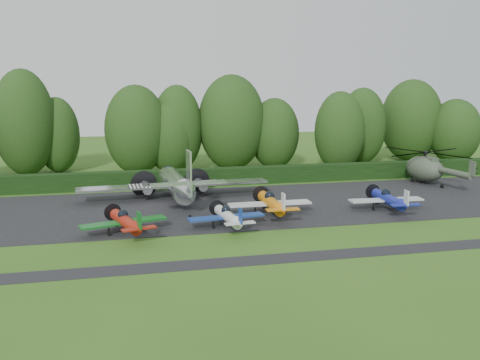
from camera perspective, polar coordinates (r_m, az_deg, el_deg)
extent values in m
plane|color=#325919|center=(43.27, 2.10, -5.84)|extent=(160.00, 160.00, 0.00)
cube|color=black|center=(52.67, -0.64, -2.81)|extent=(70.00, 18.00, 0.01)
cube|color=black|center=(37.77, 4.42, -8.36)|extent=(70.00, 2.00, 0.00)
cube|color=black|center=(63.23, -2.69, -0.53)|extent=(90.00, 1.60, 2.00)
cylinder|color=silver|center=(55.21, -6.86, -0.43)|extent=(2.08, 10.83, 2.08)
cone|color=silver|center=(61.15, -7.43, 0.64)|extent=(2.08, 1.35, 2.08)
cone|color=silver|center=(48.79, -6.10, -1.36)|extent=(2.08, 2.71, 2.08)
sphere|color=black|center=(60.22, -7.36, 0.92)|extent=(1.35, 1.35, 1.35)
cube|color=silver|center=(56.14, -6.94, -0.53)|extent=(19.85, 2.17, 0.20)
cube|color=white|center=(55.90, -10.63, -0.57)|extent=(2.35, 2.26, 0.05)
cube|color=white|center=(56.57, -3.31, -0.27)|extent=(2.35, 2.26, 0.05)
cylinder|color=silver|center=(56.52, -9.91, -0.77)|extent=(0.99, 2.89, 0.99)
cylinder|color=silver|center=(57.05, -4.11, -0.53)|extent=(0.99, 2.89, 0.99)
cylinder|color=black|center=(58.51, -10.00, -0.38)|extent=(2.89, 0.03, 2.89)
cylinder|color=black|center=(59.03, -4.40, -0.15)|extent=(2.89, 0.03, 2.89)
cube|color=silver|center=(47.89, -6.03, -0.37)|extent=(6.77, 1.26, 0.13)
cube|color=silver|center=(47.40, -6.02, 1.06)|extent=(0.16, 1.98, 3.43)
cylinder|color=black|center=(56.38, -9.86, -1.83)|extent=(0.23, 0.81, 0.81)
cylinder|color=black|center=(56.91, -4.04, -1.58)|extent=(0.23, 0.81, 0.81)
cylinder|color=black|center=(48.20, -5.91, -3.95)|extent=(0.16, 0.40, 0.40)
cylinder|color=maroon|center=(43.82, -12.11, -4.37)|extent=(0.96, 5.50, 0.96)
sphere|color=black|center=(44.28, -12.14, -3.61)|extent=(0.84, 0.84, 0.84)
cube|color=#0D5818|center=(44.34, -12.11, -4.39)|extent=(7.00, 1.30, 0.14)
cube|color=maroon|center=(40.57, -12.08, -5.22)|extent=(2.60, 0.70, 0.10)
cube|color=#0D5818|center=(40.30, -12.11, -4.37)|extent=(0.10, 0.80, 1.30)
cylinder|color=black|center=(47.25, -12.16, -3.27)|extent=(1.50, 0.02, 1.50)
cylinder|color=black|center=(44.37, -13.76, -5.48)|extent=(0.14, 0.44, 0.44)
cylinder|color=black|center=(44.37, -10.39, -5.35)|extent=(0.14, 0.44, 0.44)
cylinder|color=black|center=(46.57, -12.10, -4.67)|extent=(0.12, 0.40, 0.40)
cylinder|color=silver|center=(44.71, -1.29, -3.92)|extent=(0.89, 5.12, 0.89)
sphere|color=black|center=(45.14, -1.43, -3.23)|extent=(0.78, 0.78, 0.78)
cube|color=navy|center=(45.19, -1.41, -3.95)|extent=(6.52, 1.21, 0.13)
cube|color=silver|center=(41.74, -0.47, -4.66)|extent=(2.42, 0.65, 0.09)
cube|color=navy|center=(41.50, -0.44, -3.88)|extent=(0.09, 0.75, 1.21)
cylinder|color=black|center=(47.86, -2.06, -2.94)|extent=(1.40, 0.02, 1.40)
cylinder|color=black|center=(44.99, -2.88, -4.97)|extent=(0.13, 0.41, 0.41)
cylinder|color=black|center=(45.44, 0.15, -4.80)|extent=(0.13, 0.41, 0.41)
cylinder|color=black|center=(47.24, -1.86, -4.22)|extent=(0.11, 0.37, 0.37)
cylinder|color=#CD720C|center=(48.78, 3.36, -2.47)|extent=(1.05, 6.04, 1.05)
sphere|color=black|center=(49.29, 3.16, -1.74)|extent=(0.92, 0.92, 0.92)
cube|color=silver|center=(49.34, 3.18, -2.51)|extent=(7.69, 1.43, 0.15)
cube|color=#CD720C|center=(45.34, 4.61, -3.15)|extent=(2.85, 0.77, 0.11)
cube|color=silver|center=(45.08, 4.67, -2.30)|extent=(0.11, 0.88, 1.43)
cylinder|color=black|center=(52.45, 2.20, -1.52)|extent=(1.65, 0.02, 1.65)
cylinder|color=black|center=(48.97, 1.63, -3.62)|extent=(0.15, 0.48, 0.48)
cylinder|color=black|center=(49.73, 4.83, -3.43)|extent=(0.15, 0.48, 0.48)
cylinder|color=black|center=(51.70, 2.48, -2.88)|extent=(0.13, 0.44, 0.44)
cylinder|color=navy|center=(52.47, 15.56, -2.00)|extent=(0.98, 5.63, 0.98)
sphere|color=black|center=(52.90, 15.27, -1.37)|extent=(0.86, 0.86, 0.86)
cube|color=#B8BBBF|center=(52.94, 15.29, -2.05)|extent=(7.16, 1.33, 0.14)
cube|color=navy|center=(49.54, 17.39, -2.54)|extent=(2.66, 0.72, 0.10)
cube|color=#B8BBBF|center=(49.31, 17.50, -1.81)|extent=(0.10, 0.82, 1.33)
cylinder|color=black|center=(55.62, 13.81, -1.21)|extent=(1.53, 0.02, 1.53)
cylinder|color=black|center=(52.34, 14.06, -3.02)|extent=(0.14, 0.45, 0.45)
cylinder|color=black|center=(53.57, 16.61, -2.83)|extent=(0.14, 0.45, 0.45)
cylinder|color=black|center=(54.98, 14.22, -2.39)|extent=(0.12, 0.41, 0.41)
ellipsoid|color=#3D4736|center=(67.50, 19.08, 1.16)|extent=(3.12, 5.72, 2.99)
cylinder|color=#3D4736|center=(63.72, 21.20, 0.76)|extent=(0.70, 6.00, 0.70)
cube|color=#3D4736|center=(61.06, 22.85, 1.09)|extent=(0.12, 0.90, 1.60)
cylinder|color=black|center=(67.28, 19.16, 2.42)|extent=(0.30, 0.30, 0.80)
cylinder|color=black|center=(67.22, 19.18, 2.80)|extent=(0.70, 0.70, 0.25)
cylinder|color=black|center=(67.22, 19.18, 2.80)|extent=(12.00, 12.00, 0.06)
cube|color=#3D4736|center=(66.65, 19.50, 2.02)|extent=(0.90, 2.00, 0.70)
ellipsoid|color=black|center=(68.83, 18.40, 1.46)|extent=(1.90, 1.90, 1.71)
cylinder|color=black|center=(67.91, 17.93, 0.00)|extent=(0.18, 0.56, 0.56)
cylinder|color=black|center=(68.94, 19.37, 0.07)|extent=(0.18, 0.56, 0.56)
cylinder|color=black|center=(65.10, 20.46, -0.65)|extent=(0.16, 0.48, 0.48)
cylinder|color=#3F3326|center=(71.14, 17.48, 0.69)|extent=(0.11, 0.11, 1.07)
cylinder|color=#3F3326|center=(72.51, 19.31, 0.76)|extent=(0.11, 0.11, 1.07)
cube|color=beige|center=(71.72, 18.43, 1.21)|extent=(2.85, 0.07, 0.89)
cylinder|color=black|center=(75.42, -18.73, 2.01)|extent=(0.70, 0.70, 3.28)
ellipsoid|color=black|center=(75.02, -18.88, 4.56)|extent=(5.73, 5.73, 10.03)
cylinder|color=black|center=(85.26, 21.78, 2.71)|extent=(0.70, 0.70, 3.11)
ellipsoid|color=black|center=(84.92, 21.93, 4.84)|extent=(7.51, 7.51, 9.51)
cylinder|color=black|center=(74.17, 10.48, 2.36)|extent=(0.70, 0.70, 3.52)
ellipsoid|color=black|center=(73.74, 10.58, 5.14)|extent=(6.78, 6.78, 10.75)
cylinder|color=black|center=(74.49, 3.65, 2.43)|extent=(0.70, 0.70, 3.21)
ellipsoid|color=black|center=(74.08, 3.68, 4.96)|extent=(6.84, 6.84, 9.81)
cylinder|color=black|center=(73.34, -0.90, 2.73)|extent=(0.70, 0.70, 4.24)
ellipsoid|color=black|center=(72.86, -0.91, 6.13)|extent=(9.08, 9.08, 12.97)
cylinder|color=black|center=(85.69, 17.64, 3.32)|extent=(0.70, 0.70, 4.03)
ellipsoid|color=black|center=(85.29, 17.80, 6.07)|extent=(9.07, 9.07, 12.32)
cylinder|color=black|center=(71.34, -10.89, 2.14)|extent=(0.70, 0.70, 3.81)
ellipsoid|color=black|center=(70.88, -11.01, 5.27)|extent=(8.10, 8.10, 11.65)
cylinder|color=black|center=(74.32, -21.79, 2.16)|extent=(0.70, 0.70, 4.47)
ellipsoid|color=black|center=(73.84, -22.04, 5.68)|extent=(7.73, 7.73, 13.66)
cylinder|color=black|center=(72.52, -6.63, 2.39)|extent=(0.70, 0.70, 3.80)
ellipsoid|color=black|center=(72.07, -6.69, 5.47)|extent=(6.75, 6.75, 11.62)
cylinder|color=black|center=(80.60, 12.78, 2.98)|extent=(0.70, 0.70, 3.64)
ellipsoid|color=black|center=(80.20, 12.89, 5.63)|extent=(6.90, 6.90, 11.13)
cylinder|color=black|center=(71.71, -7.43, 2.01)|extent=(0.70, 0.70, 3.15)
ellipsoid|color=black|center=(71.29, -7.49, 4.58)|extent=(6.43, 6.43, 9.61)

